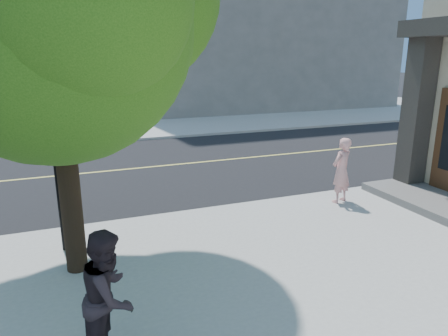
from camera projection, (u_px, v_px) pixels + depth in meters
name	position (u px, v px, depth m)	size (l,w,h in m)	color
ground	(16.00, 239.00, 8.32)	(140.00, 140.00, 0.00)	black
road_ew	(30.00, 179.00, 12.36)	(140.00, 9.00, 0.01)	black
sidewalk_ne	(232.00, 102.00, 32.34)	(29.00, 25.00, 0.12)	#AAA9A6
filler_ne	(236.00, 7.00, 31.09)	(18.00, 16.00, 14.00)	slate
man_on_phone	(341.00, 170.00, 9.89)	(0.58, 0.38, 1.59)	pink
pedestrian	(109.00, 296.00, 4.69)	(0.79, 0.62, 1.63)	#2C2125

